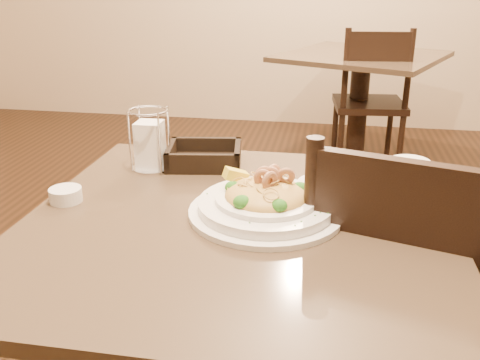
% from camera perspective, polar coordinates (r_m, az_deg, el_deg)
% --- Properties ---
extents(main_table, '(0.90, 0.90, 0.75)m').
position_cam_1_polar(main_table, '(1.25, -0.16, -13.94)').
color(main_table, black).
rests_on(main_table, ground).
extents(background_table, '(1.18, 1.18, 0.75)m').
position_cam_1_polar(background_table, '(3.53, 12.61, 9.20)').
color(background_table, black).
rests_on(background_table, ground).
extents(dining_chair_near, '(0.52, 0.52, 0.93)m').
position_cam_1_polar(dining_chair_near, '(1.33, 16.49, -13.27)').
color(dining_chair_near, black).
rests_on(dining_chair_near, ground).
extents(dining_chair_far, '(0.46, 0.46, 0.93)m').
position_cam_1_polar(dining_chair_far, '(3.41, 13.77, 8.43)').
color(dining_chair_far, black).
rests_on(dining_chair_far, ground).
extents(pasta_bowl, '(0.37, 0.33, 0.11)m').
position_cam_1_polar(pasta_bowl, '(1.14, 2.77, -2.32)').
color(pasta_bowl, white).
rests_on(pasta_bowl, main_table).
extents(drink_glass, '(0.16, 0.16, 0.14)m').
position_cam_1_polar(drink_glass, '(1.13, 17.33, -1.30)').
color(drink_glass, white).
rests_on(drink_glass, main_table).
extents(bread_basket, '(0.22, 0.19, 0.05)m').
position_cam_1_polar(bread_basket, '(1.44, -3.84, 2.40)').
color(bread_basket, black).
rests_on(bread_basket, main_table).
extents(napkin_caddy, '(0.10, 0.10, 0.16)m').
position_cam_1_polar(napkin_caddy, '(1.41, -9.57, 3.84)').
color(napkin_caddy, silver).
rests_on(napkin_caddy, main_table).
extents(side_plate, '(0.19, 0.19, 0.01)m').
position_cam_1_polar(side_plate, '(1.31, 9.43, -0.53)').
color(side_plate, white).
rests_on(side_plate, main_table).
extents(butter_ramekin, '(0.09, 0.09, 0.03)m').
position_cam_1_polar(butter_ramekin, '(1.27, -18.10, -1.53)').
color(butter_ramekin, white).
rests_on(butter_ramekin, main_table).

